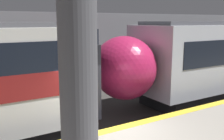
% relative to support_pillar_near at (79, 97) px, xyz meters
% --- Properties ---
extents(station_rear_barrier, '(50.00, 0.15, 4.25)m').
position_rel_support_pillar_near_xyz_m(station_rear_barrier, '(2.01, 8.99, -0.57)').
color(station_rear_barrier, gray).
rests_on(station_rear_barrier, ground).
extents(support_pillar_near, '(0.58, 0.58, 3.54)m').
position_rel_support_pillar_near_xyz_m(support_pillar_near, '(0.00, 0.00, 0.00)').
color(support_pillar_near, '#56565B').
rests_on(support_pillar_near, platform).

